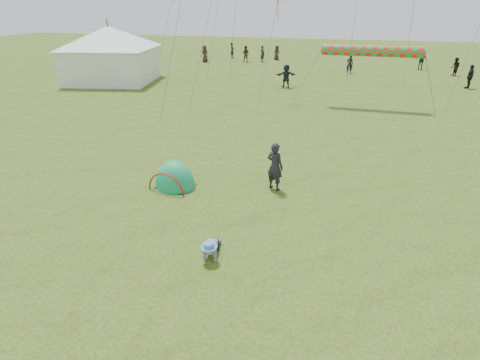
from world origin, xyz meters
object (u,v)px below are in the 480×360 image
(popup_tent, at_px, (175,186))
(standing_adult, at_px, (275,167))
(crawling_toddler, at_px, (211,247))
(event_marquee, at_px, (111,52))

(popup_tent, height_order, standing_adult, standing_adult)
(crawling_toddler, relative_size, event_marquee, 0.11)
(popup_tent, distance_m, standing_adult, 3.52)
(crawling_toddler, distance_m, popup_tent, 4.30)
(standing_adult, xyz_separation_m, event_marquee, (-16.96, 16.01, 1.47))
(event_marquee, bearing_deg, crawling_toddler, -64.26)
(popup_tent, bearing_deg, event_marquee, 137.34)
(event_marquee, bearing_deg, popup_tent, -64.03)
(crawling_toddler, height_order, event_marquee, event_marquee)
(popup_tent, relative_size, event_marquee, 0.28)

